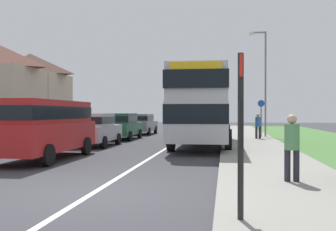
{
  "coord_description": "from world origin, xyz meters",
  "views": [
    {
      "loc": [
        2.76,
        -7.87,
        1.72
      ],
      "look_at": [
        0.67,
        6.59,
        1.6
      ],
      "focal_mm": 41.89,
      "sensor_mm": 36.0,
      "label": 1
    }
  ],
  "objects_px": {
    "cycle_route_sign": "(261,117)",
    "parked_van_red": "(44,124)",
    "pedestrian_walking_away": "(258,125)",
    "double_decker_bus": "(203,104)",
    "parked_car_dark_green": "(122,125)",
    "bus_stop_sign": "(241,124)",
    "pedestrian_at_stop": "(292,144)",
    "parked_car_grey": "(141,123)",
    "parked_car_silver": "(95,128)",
    "street_lamp_mid": "(264,77)"
  },
  "relations": [
    {
      "from": "cycle_route_sign",
      "to": "parked_van_red",
      "type": "bearing_deg",
      "value": -125.12
    },
    {
      "from": "pedestrian_walking_away",
      "to": "cycle_route_sign",
      "type": "height_order",
      "value": "cycle_route_sign"
    },
    {
      "from": "double_decker_bus",
      "to": "parked_car_dark_green",
      "type": "bearing_deg",
      "value": 141.69
    },
    {
      "from": "double_decker_bus",
      "to": "bus_stop_sign",
      "type": "height_order",
      "value": "double_decker_bus"
    },
    {
      "from": "pedestrian_at_stop",
      "to": "cycle_route_sign",
      "type": "distance_m",
      "value": 16.63
    },
    {
      "from": "parked_car_grey",
      "to": "bus_stop_sign",
      "type": "bearing_deg",
      "value": -74.35
    },
    {
      "from": "parked_car_silver",
      "to": "pedestrian_at_stop",
      "type": "distance_m",
      "value": 12.61
    },
    {
      "from": "double_decker_bus",
      "to": "parked_car_dark_green",
      "type": "xyz_separation_m",
      "value": [
        -5.38,
        4.25,
        -1.23
      ]
    },
    {
      "from": "parked_car_dark_green",
      "to": "bus_stop_sign",
      "type": "distance_m",
      "value": 19.39
    },
    {
      "from": "parked_car_grey",
      "to": "cycle_route_sign",
      "type": "relative_size",
      "value": 1.82
    },
    {
      "from": "parked_car_grey",
      "to": "cycle_route_sign",
      "type": "bearing_deg",
      "value": -23.9
    },
    {
      "from": "parked_car_dark_green",
      "to": "bus_stop_sign",
      "type": "xyz_separation_m",
      "value": [
        6.71,
        -18.18,
        0.63
      ]
    },
    {
      "from": "parked_car_grey",
      "to": "pedestrian_at_stop",
      "type": "xyz_separation_m",
      "value": [
        8.01,
        -20.51,
        0.09
      ]
    },
    {
      "from": "parked_car_dark_green",
      "to": "cycle_route_sign",
      "type": "distance_m",
      "value": 9.02
    },
    {
      "from": "cycle_route_sign",
      "to": "parked_car_silver",
      "type": "bearing_deg",
      "value": -142.04
    },
    {
      "from": "parked_car_dark_green",
      "to": "pedestrian_at_stop",
      "type": "relative_size",
      "value": 2.64
    },
    {
      "from": "parked_car_dark_green",
      "to": "pedestrian_at_stop",
      "type": "bearing_deg",
      "value": -61.51
    },
    {
      "from": "pedestrian_walking_away",
      "to": "street_lamp_mid",
      "type": "relative_size",
      "value": 0.24
    },
    {
      "from": "pedestrian_at_stop",
      "to": "bus_stop_sign",
      "type": "xyz_separation_m",
      "value": [
        -1.3,
        -3.42,
        0.56
      ]
    },
    {
      "from": "parked_car_silver",
      "to": "pedestrian_walking_away",
      "type": "distance_m",
      "value": 10.02
    },
    {
      "from": "parked_car_silver",
      "to": "parked_car_grey",
      "type": "bearing_deg",
      "value": 89.85
    },
    {
      "from": "parked_car_grey",
      "to": "street_lamp_mid",
      "type": "relative_size",
      "value": 0.65
    },
    {
      "from": "pedestrian_at_stop",
      "to": "pedestrian_walking_away",
      "type": "height_order",
      "value": "same"
    },
    {
      "from": "parked_car_grey",
      "to": "parked_car_dark_green",
      "type": "bearing_deg",
      "value": -90.0
    },
    {
      "from": "bus_stop_sign",
      "to": "parked_car_dark_green",
      "type": "bearing_deg",
      "value": 110.25
    },
    {
      "from": "parked_van_red",
      "to": "pedestrian_walking_away",
      "type": "distance_m",
      "value": 13.86
    },
    {
      "from": "parked_van_red",
      "to": "parked_car_dark_green",
      "type": "xyz_separation_m",
      "value": [
        0.02,
        10.7,
        -0.37
      ]
    },
    {
      "from": "cycle_route_sign",
      "to": "parked_car_dark_green",
      "type": "bearing_deg",
      "value": -168.15
    },
    {
      "from": "pedestrian_walking_away",
      "to": "street_lamp_mid",
      "type": "bearing_deg",
      "value": 76.0
    },
    {
      "from": "double_decker_bus",
      "to": "pedestrian_walking_away",
      "type": "height_order",
      "value": "double_decker_bus"
    },
    {
      "from": "parked_van_red",
      "to": "street_lamp_mid",
      "type": "bearing_deg",
      "value": 55.45
    },
    {
      "from": "pedestrian_at_stop",
      "to": "pedestrian_walking_away",
      "type": "relative_size",
      "value": 1.0
    },
    {
      "from": "parked_car_silver",
      "to": "cycle_route_sign",
      "type": "bearing_deg",
      "value": 37.96
    },
    {
      "from": "pedestrian_at_stop",
      "to": "cycle_route_sign",
      "type": "relative_size",
      "value": 0.66
    },
    {
      "from": "parked_van_red",
      "to": "cycle_route_sign",
      "type": "height_order",
      "value": "cycle_route_sign"
    },
    {
      "from": "parked_car_dark_green",
      "to": "street_lamp_mid",
      "type": "relative_size",
      "value": 0.62
    },
    {
      "from": "parked_car_dark_green",
      "to": "street_lamp_mid",
      "type": "bearing_deg",
      "value": 15.15
    },
    {
      "from": "parked_van_red",
      "to": "pedestrian_walking_away",
      "type": "bearing_deg",
      "value": 52.16
    },
    {
      "from": "parked_car_grey",
      "to": "double_decker_bus",
      "type": "bearing_deg",
      "value": -61.74
    },
    {
      "from": "street_lamp_mid",
      "to": "cycle_route_sign",
      "type": "bearing_deg",
      "value": -110.47
    },
    {
      "from": "parked_car_silver",
      "to": "bus_stop_sign",
      "type": "height_order",
      "value": "bus_stop_sign"
    },
    {
      "from": "parked_car_silver",
      "to": "pedestrian_at_stop",
      "type": "relative_size",
      "value": 2.41
    },
    {
      "from": "parked_car_grey",
      "to": "cycle_route_sign",
      "type": "height_order",
      "value": "cycle_route_sign"
    },
    {
      "from": "parked_car_dark_green",
      "to": "bus_stop_sign",
      "type": "bearing_deg",
      "value": -69.75
    },
    {
      "from": "parked_van_red",
      "to": "bus_stop_sign",
      "type": "relative_size",
      "value": 2.14
    },
    {
      "from": "parked_car_dark_green",
      "to": "street_lamp_mid",
      "type": "xyz_separation_m",
      "value": [
        9.03,
        2.45,
        3.16
      ]
    },
    {
      "from": "parked_car_dark_green",
      "to": "parked_car_grey",
      "type": "height_order",
      "value": "parked_car_dark_green"
    },
    {
      "from": "pedestrian_at_stop",
      "to": "bus_stop_sign",
      "type": "bearing_deg",
      "value": -110.84
    },
    {
      "from": "parked_car_silver",
      "to": "parked_car_dark_green",
      "type": "relative_size",
      "value": 0.92
    },
    {
      "from": "cycle_route_sign",
      "to": "bus_stop_sign",
      "type": "bearing_deg",
      "value": -96.0
    }
  ]
}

